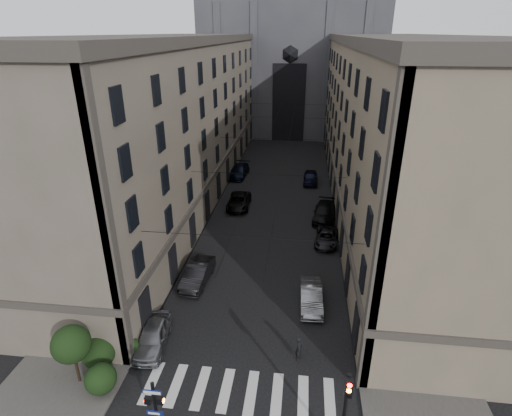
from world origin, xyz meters
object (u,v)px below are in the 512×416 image
at_px(car_left_far, 239,171).
at_px(car_right_far, 311,178).
at_px(pedestrian_signal_left, 155,408).
at_px(car_right_midnear, 326,237).
at_px(car_left_midnear, 197,274).
at_px(car_right_midfar, 325,212).
at_px(gothic_tower, 293,39).
at_px(car_left_near, 153,336).
at_px(car_right_near, 311,297).
at_px(traffic_light_right, 346,406).
at_px(pedestrian, 299,348).
at_px(car_left_midfar, 239,201).

xyz_separation_m(car_left_far, car_right_far, (10.27, -1.54, -0.02)).
distance_m(pedestrian_signal_left, car_right_midnear, 24.05).
xyz_separation_m(car_left_midnear, car_right_midnear, (10.90, 8.10, -0.19)).
bearing_deg(car_right_midfar, car_right_far, 104.67).
height_order(gothic_tower, car_left_near, gothic_tower).
xyz_separation_m(gothic_tower, car_right_midnear, (5.76, -51.33, -17.16)).
relative_size(car_right_near, car_right_midfar, 0.82).
bearing_deg(car_left_midnear, car_left_near, -94.31).
distance_m(traffic_light_right, car_left_midnear, 17.51).
relative_size(car_left_near, pedestrian, 2.72).
bearing_deg(car_left_midnear, car_right_midnear, 40.36).
height_order(car_left_near, pedestrian, pedestrian).
bearing_deg(car_left_midfar, gothic_tower, 83.05).
xyz_separation_m(car_right_midnear, car_right_midfar, (0.01, 5.55, 0.19)).
height_order(car_right_midnear, pedestrian, pedestrian).
relative_size(car_left_midfar, pedestrian, 3.22).
height_order(gothic_tower, car_right_midnear, gothic_tower).
relative_size(car_left_near, car_right_near, 0.99).
relative_size(car_left_far, pedestrian, 3.35).
xyz_separation_m(car_left_near, car_right_near, (10.40, 5.61, -0.02)).
xyz_separation_m(pedestrian_signal_left, car_left_far, (-2.47, 40.75, -1.50)).
distance_m(car_right_near, car_right_midnear, 10.14).
bearing_deg(car_left_near, pedestrian, -5.52).
relative_size(gothic_tower, pedestrian_signal_left, 14.50).
height_order(traffic_light_right, car_right_far, traffic_light_right).
bearing_deg(car_left_far, car_left_near, -85.14).
bearing_deg(car_right_midnear, pedestrian, -92.67).
xyz_separation_m(car_right_far, pedestrian, (-0.87, -32.71, 0.04)).
height_order(traffic_light_right, car_right_near, traffic_light_right).
xyz_separation_m(car_left_near, car_left_far, (0.21, 34.25, 0.04)).
bearing_deg(car_right_midfar, gothic_tower, 104.49).
bearing_deg(car_right_midnear, car_left_midfar, 148.23).
height_order(car_left_near, car_right_far, car_right_far).
xyz_separation_m(car_left_near, car_right_midfar, (11.97, 21.18, 0.04)).
height_order(car_left_far, car_right_midfar, car_left_far).
height_order(traffic_light_right, car_left_midnear, traffic_light_right).
relative_size(traffic_light_right, car_right_midfar, 0.92).
bearing_deg(car_right_far, car_left_midfar, -130.88).
xyz_separation_m(pedestrian_signal_left, car_left_near, (-2.69, 6.50, -1.53)).
height_order(car_right_midfar, pedestrian, pedestrian).
xyz_separation_m(car_left_midfar, car_left_far, (-1.79, 10.94, 0.07)).
distance_m(gothic_tower, car_left_near, 69.36).
relative_size(traffic_light_right, car_left_near, 1.13).
bearing_deg(pedestrian_signal_left, car_right_midfar, 71.46).
bearing_deg(car_left_far, car_right_far, -3.33).
distance_m(car_right_far, pedestrian, 32.72).
bearing_deg(traffic_light_right, gothic_tower, 94.38).
bearing_deg(gothic_tower, car_right_midfar, -82.81).
bearing_deg(pedestrian_signal_left, car_left_midfar, 91.32).
height_order(car_right_midnear, car_right_midfar, car_right_midfar).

